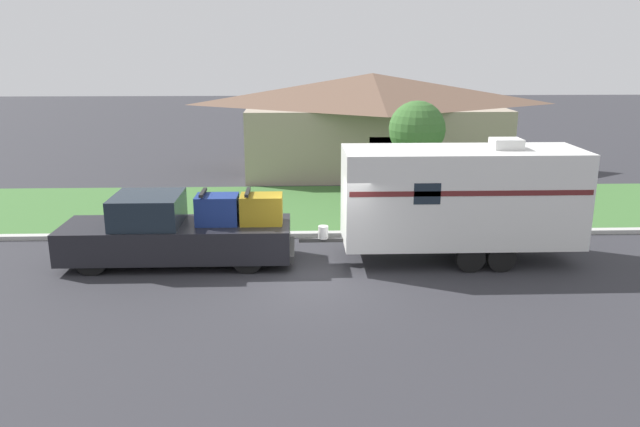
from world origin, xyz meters
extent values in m
plane|color=#2D2D33|center=(0.00, 0.00, 0.00)|extent=(120.00, 120.00, 0.00)
cube|color=#ADADA8|center=(0.00, 3.75, 0.07)|extent=(80.00, 0.30, 0.14)
cube|color=#3D6B33|center=(0.00, 7.40, 0.01)|extent=(80.00, 7.00, 0.03)
cube|color=gray|center=(2.94, 14.75, 1.58)|extent=(11.70, 7.20, 3.15)
pyramid|color=brown|center=(2.94, 14.75, 3.88)|extent=(12.63, 7.78, 1.46)
cube|color=#4C3828|center=(2.94, 11.18, 1.05)|extent=(1.00, 0.06, 2.10)
cylinder|color=black|center=(-6.14, 0.56, 0.43)|extent=(0.86, 0.28, 0.86)
cylinder|color=black|center=(-6.14, 2.21, 0.43)|extent=(0.86, 0.28, 0.86)
cylinder|color=black|center=(-2.00, 0.56, 0.43)|extent=(0.86, 0.28, 0.86)
cylinder|color=black|center=(-2.00, 2.21, 0.43)|extent=(0.86, 0.28, 0.86)
cube|color=black|center=(-5.39, 1.38, 0.69)|extent=(3.50, 2.01, 0.91)
cube|color=#19232D|center=(-4.76, 1.38, 1.56)|extent=(1.82, 1.85, 0.83)
cube|color=black|center=(-2.25, 1.38, 0.69)|extent=(2.76, 2.01, 0.91)
cube|color=#333333|center=(-0.81, 1.38, 0.36)|extent=(0.12, 1.81, 0.20)
cube|color=navy|center=(-2.86, 1.38, 1.54)|extent=(1.15, 0.84, 0.80)
cube|color=black|center=(-3.23, 1.38, 2.02)|extent=(0.10, 0.93, 0.08)
cube|color=olive|center=(-1.65, 1.38, 1.54)|extent=(1.15, 0.84, 0.80)
cube|color=black|center=(-2.01, 1.38, 2.02)|extent=(0.10, 0.93, 0.08)
cylinder|color=black|center=(3.98, 0.41, 0.38)|extent=(0.77, 0.22, 0.77)
cylinder|color=black|center=(3.98, 2.36, 0.38)|extent=(0.77, 0.22, 0.77)
cylinder|color=black|center=(4.82, 0.41, 0.38)|extent=(0.77, 0.22, 0.77)
cylinder|color=black|center=(4.82, 2.36, 0.38)|extent=(0.77, 0.22, 0.77)
cube|color=silver|center=(3.88, 1.38, 1.88)|extent=(6.52, 2.24, 2.61)
cube|color=#5B1E1E|center=(3.88, 0.26, 2.20)|extent=(6.39, 0.01, 0.14)
cube|color=#383838|center=(0.00, 1.38, 0.63)|extent=(1.24, 0.12, 0.10)
cylinder|color=silver|center=(0.06, 1.38, 0.86)|extent=(0.28, 0.28, 0.36)
cube|color=silver|center=(5.05, 1.38, 3.32)|extent=(0.80, 0.68, 0.28)
cube|color=#19232D|center=(2.71, 0.26, 2.20)|extent=(0.70, 0.01, 0.56)
cylinder|color=brown|center=(1.22, 4.44, 0.59)|extent=(0.09, 0.09, 1.18)
cube|color=silver|center=(1.22, 4.44, 1.29)|extent=(0.48, 0.20, 0.22)
cylinder|color=brown|center=(3.68, 7.05, 1.10)|extent=(0.24, 0.24, 2.21)
sphere|color=#38662D|center=(3.68, 7.05, 2.98)|extent=(2.04, 2.04, 2.04)
camera|label=1|loc=(-0.63, -15.28, 5.94)|focal=35.00mm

